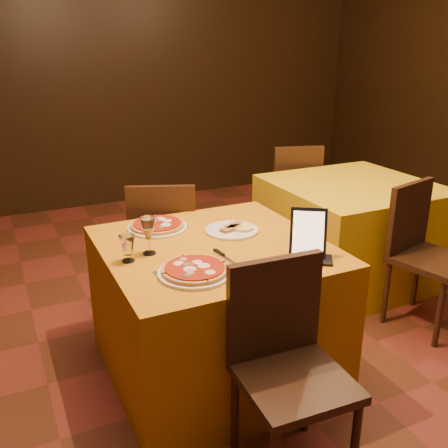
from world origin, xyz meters
name	(u,v)px	position (x,y,z in m)	size (l,w,h in m)	color
floor	(271,375)	(0.00, 0.00, -0.01)	(6.00, 7.00, 0.01)	#5E2D19
wall_back	(106,75)	(0.00, 3.50, 1.40)	(6.00, 0.01, 2.80)	black
main_table	(214,309)	(-0.26, 0.19, 0.38)	(1.10, 1.10, 0.75)	#C4780C
side_table	(350,231)	(1.16, 0.81, 0.38)	(1.10, 1.10, 0.75)	gold
chair_main_near	(295,381)	(-0.26, -0.60, 0.46)	(0.37, 0.37, 0.91)	black
chair_main_far	(164,244)	(-0.26, 0.99, 0.46)	(0.40, 0.40, 0.91)	black
chair_side_near	(432,260)	(1.16, 0.03, 0.46)	(0.36, 0.36, 0.91)	black
chair_side_far	(291,193)	(1.16, 1.64, 0.46)	(0.47, 0.47, 0.91)	black
pizza_near	(195,271)	(-0.48, -0.09, 0.77)	(0.33, 0.33, 0.03)	white
pizza_far	(157,226)	(-0.44, 0.53, 0.77)	(0.33, 0.33, 0.03)	white
cutlet_dish	(232,229)	(-0.09, 0.31, 0.76)	(0.29, 0.29, 0.03)	white
wine_glass	(148,236)	(-0.59, 0.21, 0.84)	(0.07, 0.07, 0.19)	#E1D77F
water_glass	(128,248)	(-0.71, 0.17, 0.81)	(0.07, 0.07, 0.13)	white
tablet	(308,233)	(0.08, -0.15, 0.87)	(0.17, 0.01, 0.24)	black
knife	(228,260)	(-0.28, -0.03, 0.75)	(0.23, 0.02, 0.01)	silver
fork_near	(164,278)	(-0.62, -0.08, 0.75)	(0.17, 0.02, 0.01)	silver
fork_far	(180,224)	(-0.31, 0.54, 0.75)	(0.15, 0.02, 0.01)	silver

